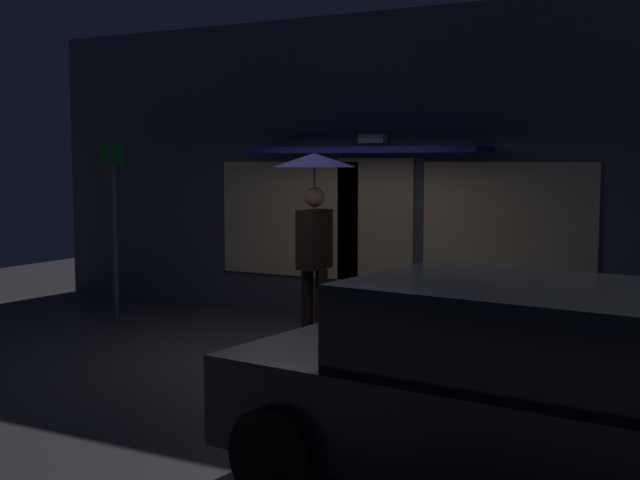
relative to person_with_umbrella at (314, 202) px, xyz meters
The scene contains 6 objects.
ground_plane 1.86m from the person_with_umbrella, 79.08° to the right, with size 18.00×18.00×0.00m, color #423F44.
building_facade 1.59m from the person_with_umbrella, 84.11° to the left, with size 10.93×1.00×4.11m.
person_with_umbrella is the anchor object (origin of this frame).
parked_car 5.17m from the person_with_umbrella, 45.56° to the right, with size 4.03×2.26×1.41m.
street_sign_post 3.09m from the person_with_umbrella, behind, with size 0.40×0.07×2.50m.
sidewalk_bollard 1.85m from the person_with_umbrella, 21.86° to the left, with size 0.24×0.24×0.68m, color #B2A899.
Camera 1 is at (4.69, -7.91, 2.17)m, focal length 47.10 mm.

